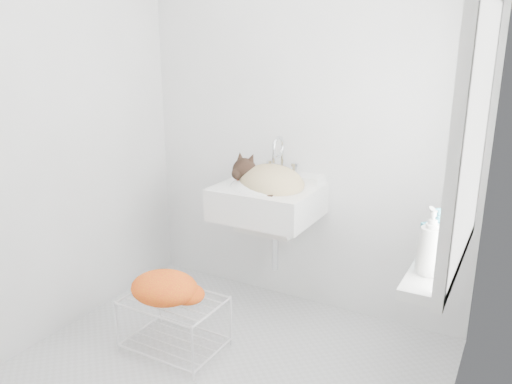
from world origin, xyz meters
The scene contains 15 objects.
floor centered at (0.00, 0.00, 0.00)m, with size 2.20×2.00×0.02m, color #AAAAAA.
back_wall centered at (0.00, 1.00, 1.25)m, with size 2.20×0.02×2.50m, color white.
right_wall centered at (1.10, 0.00, 1.25)m, with size 0.02×2.00×2.50m, color white.
left_wall centered at (-1.10, 0.00, 1.25)m, with size 0.02×2.00×2.50m, color white.
window_glass centered at (1.09, 0.20, 1.35)m, with size 0.01×0.80×1.00m, color white.
window_frame centered at (1.07, 0.20, 1.35)m, with size 0.04×0.90×1.10m, color white.
windowsill centered at (1.01, 0.20, 0.83)m, with size 0.16×0.88×0.04m, color white.
sink centered at (-0.10, 0.74, 0.85)m, with size 0.60×0.52×0.24m, color white.
faucet centered at (-0.10, 0.92, 0.99)m, with size 0.22×0.15×0.22m, color silver, non-canonical shape.
cat centered at (-0.08, 0.72, 0.89)m, with size 0.48×0.42×0.27m.
wire_rack centered at (-0.36, 0.10, 0.15)m, with size 0.52×0.37×0.31m, color silver.
towel centered at (-0.38, 0.06, 0.34)m, with size 0.38×0.27×0.16m, color orange.
bottle_a centered at (1.00, -0.05, 0.85)m, with size 0.08×0.08×0.22m, color white.
bottle_b centered at (1.00, 0.09, 0.85)m, with size 0.10×0.10×0.22m, color teal.
bottle_c centered at (1.00, 0.33, 0.85)m, with size 0.14×0.14×0.19m, color silver.
Camera 1 is at (1.27, -1.87, 1.67)m, focal length 35.07 mm.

